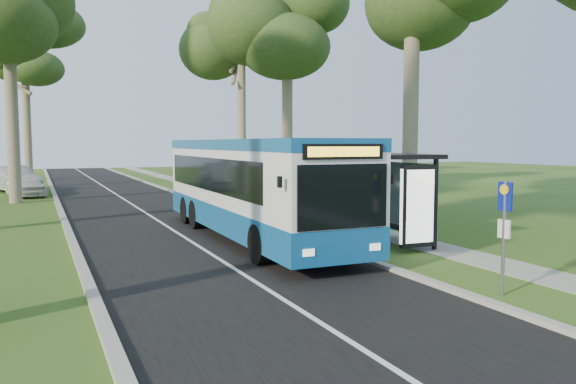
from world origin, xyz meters
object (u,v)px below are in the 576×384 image
car_white (27,185)px  car_silver (13,179)px  litter_bin (315,218)px  bus_stop_sign (504,224)px  bus_shelter (404,181)px  bus (252,188)px

car_white → car_silver: bearing=95.4°
litter_bin → car_silver: 24.50m
litter_bin → car_white: bearing=117.5°
car_white → litter_bin: bearing=-71.1°
bus_stop_sign → car_white: (-9.29, 27.95, -0.80)m
car_white → car_silver: size_ratio=0.80×
bus_stop_sign → bus_shelter: size_ratio=0.71×
car_white → bus_shelter: bearing=-72.9°
litter_bin → bus: bearing=-165.7°
bus_stop_sign → litter_bin: size_ratio=2.73×
car_white → bus_stop_sign: bearing=-80.2°
bus → car_white: size_ratio=2.98×
bus_stop_sign → car_white: size_ratio=0.58×
litter_bin → car_silver: size_ratio=0.17×
litter_bin → car_silver: (-10.54, 22.11, 0.41)m
bus_stop_sign → car_silver: 33.05m
bus_stop_sign → bus_shelter: (1.49, 5.56, 0.50)m
litter_bin → car_white: size_ratio=0.21×
bus_shelter → car_white: bus_shelter is taller
bus → bus_stop_sign: bearing=-74.3°
bus → litter_bin: bus is taller
litter_bin → car_white: 20.98m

